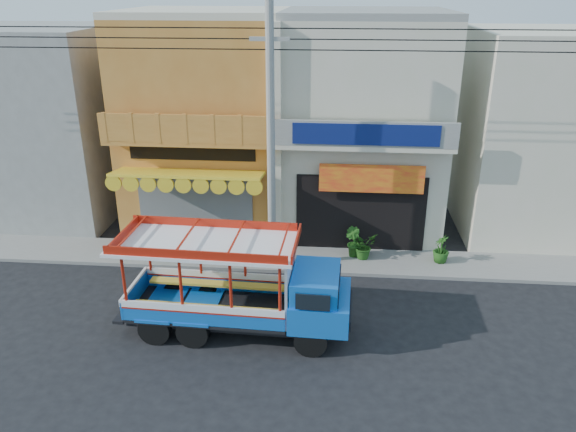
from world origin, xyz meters
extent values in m
plane|color=black|center=(0.00, 0.00, 0.00)|extent=(90.00, 90.00, 0.00)
cube|color=slate|center=(0.00, 4.00, 0.06)|extent=(30.00, 2.00, 0.12)
cube|color=#BB6F29|center=(-4.00, 8.00, 4.00)|extent=(6.00, 6.00, 8.00)
cube|color=#595B5E|center=(-4.00, 4.98, 1.40)|extent=(4.20, 0.10, 2.60)
cube|color=gold|center=(-4.00, 4.25, 3.05)|extent=(5.20, 1.50, 0.31)
cube|color=#BB6F29|center=(-4.00, 4.65, 4.05)|extent=(6.00, 0.70, 0.18)
cube|color=#BB6F29|center=(-4.00, 4.35, 4.60)|extent=(6.00, 0.12, 0.95)
cube|color=black|center=(-4.00, 4.97, 3.55)|extent=(4.50, 0.04, 0.45)
cube|color=beige|center=(-4.00, 8.00, 8.12)|extent=(6.00, 6.00, 0.24)
cube|color=beige|center=(2.00, 8.00, 4.00)|extent=(6.00, 6.00, 8.00)
cube|color=black|center=(2.00, 4.98, 1.50)|extent=(4.60, 0.12, 2.80)
cube|color=#F1A419|center=(2.30, 4.70, 2.90)|extent=(3.60, 0.05, 1.00)
cube|color=beige|center=(2.00, 4.65, 4.05)|extent=(6.00, 0.70, 0.18)
cube|color=gray|center=(2.00, 4.35, 4.55)|extent=(6.00, 0.12, 0.85)
cube|color=navy|center=(2.00, 4.28, 4.55)|extent=(4.80, 0.06, 0.70)
cube|color=gray|center=(2.00, 8.00, 8.12)|extent=(6.00, 6.00, 0.24)
cube|color=beige|center=(-1.00, 4.85, 4.00)|extent=(0.35, 0.30, 8.00)
cube|color=gray|center=(-11.00, 8.00, 3.80)|extent=(6.00, 6.00, 7.60)
cube|color=beige|center=(9.00, 8.00, 3.80)|extent=(6.00, 6.00, 7.60)
cylinder|color=gray|center=(-1.00, 3.30, 4.50)|extent=(0.26, 0.26, 9.00)
cube|color=gray|center=(-1.00, 3.30, 7.60)|extent=(1.20, 0.12, 0.12)
cylinder|color=black|center=(0.00, 3.30, 7.30)|extent=(28.00, 0.04, 0.04)
cylinder|color=black|center=(0.00, 3.30, 7.60)|extent=(28.00, 0.04, 0.04)
cylinder|color=black|center=(0.00, 3.30, 7.90)|extent=(28.00, 0.04, 0.04)
cylinder|color=black|center=(0.55, -1.44, 0.44)|extent=(0.89, 0.28, 0.88)
cylinder|color=black|center=(0.62, 0.24, 0.44)|extent=(0.89, 0.28, 0.88)
cylinder|color=black|center=(-2.63, -1.32, 0.44)|extent=(0.89, 0.28, 0.88)
cylinder|color=black|center=(-2.56, 0.36, 0.44)|extent=(0.89, 0.28, 0.88)
cylinder|color=black|center=(-3.69, -1.27, 0.44)|extent=(0.89, 0.28, 0.88)
cylinder|color=black|center=(-3.62, 0.40, 0.44)|extent=(0.89, 0.28, 0.88)
cube|color=black|center=(-1.53, -0.52, 0.53)|extent=(5.99, 1.69, 0.25)
cube|color=blue|center=(0.76, -0.61, 1.02)|extent=(1.66, 2.00, 0.80)
cube|color=blue|center=(0.63, -0.60, 1.72)|extent=(1.31, 1.84, 0.66)
cube|color=black|center=(1.25, -0.62, 1.68)|extent=(0.11, 1.56, 0.49)
cube|color=black|center=(-2.26, -0.49, 0.71)|extent=(4.45, 2.11, 0.11)
cube|color=blue|center=(-2.30, -1.43, 1.02)|extent=(4.37, 0.24, 0.53)
cube|color=white|center=(-2.30, -1.43, 1.26)|extent=(4.38, 0.25, 0.19)
cube|color=blue|center=(-2.23, 0.45, 1.02)|extent=(4.37, 0.24, 0.53)
cube|color=white|center=(-2.23, 0.45, 1.26)|extent=(4.38, 0.25, 0.19)
cylinder|color=#B01E0E|center=(-4.35, -1.33, 1.99)|extent=(0.08, 0.08, 1.41)
cylinder|color=#B01E0E|center=(-4.28, 0.51, 1.99)|extent=(0.08, 0.08, 1.41)
cube|color=white|center=(-0.06, -0.57, 1.70)|extent=(0.14, 1.79, 1.99)
cube|color=white|center=(-2.35, -0.49, 2.70)|extent=(4.99, 2.35, 0.09)
cube|color=#B01E0E|center=(-2.35, -0.49, 2.86)|extent=(4.81, 2.26, 0.23)
cube|color=black|center=(-4.75, 3.61, 0.17)|extent=(0.64, 0.47, 0.10)
cube|color=#0B4112|center=(-4.75, 3.61, 0.70)|extent=(0.67, 0.29, 0.94)
imported|color=#1E4B15|center=(2.13, 4.20, 0.59)|extent=(1.12, 1.10, 0.94)
imported|color=#1E4B15|center=(1.75, 4.35, 0.64)|extent=(0.73, 0.74, 1.05)
imported|color=#1E4B15|center=(4.79, 4.11, 0.62)|extent=(0.61, 0.61, 0.99)
camera|label=1|loc=(1.04, -13.76, 9.09)|focal=35.00mm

